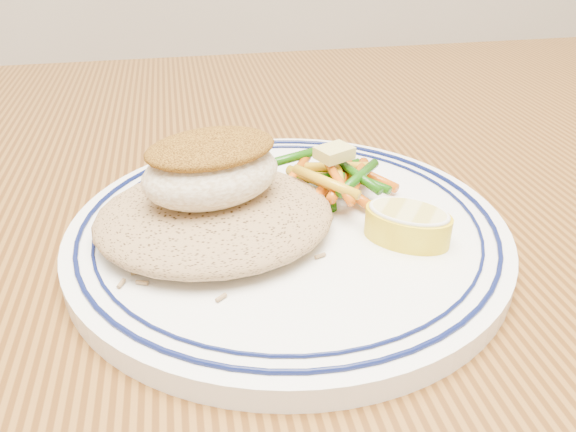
# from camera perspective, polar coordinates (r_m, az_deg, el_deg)

# --- Properties ---
(dining_table) EXTENTS (1.50, 0.90, 0.75)m
(dining_table) POSITION_cam_1_polar(r_m,az_deg,el_deg) (0.48, 3.34, -8.77)
(dining_table) COLOR #502D10
(dining_table) RESTS_ON ground
(plate) EXTENTS (0.29, 0.29, 0.02)m
(plate) POSITION_cam_1_polar(r_m,az_deg,el_deg) (0.37, 0.00, -1.40)
(plate) COLOR white
(plate) RESTS_ON dining_table
(rice_pilaf) EXTENTS (0.15, 0.13, 0.03)m
(rice_pilaf) POSITION_cam_1_polar(r_m,az_deg,el_deg) (0.36, -7.47, 0.44)
(rice_pilaf) COLOR olive
(rice_pilaf) RESTS_ON plate
(fish_fillet) EXTENTS (0.10, 0.08, 0.04)m
(fish_fillet) POSITION_cam_1_polar(r_m,az_deg,el_deg) (0.35, -7.81, 4.90)
(fish_fillet) COLOR beige
(fish_fillet) RESTS_ON rice_pilaf
(vegetable_pile) EXTENTS (0.11, 0.10, 0.03)m
(vegetable_pile) POSITION_cam_1_polar(r_m,az_deg,el_deg) (0.40, 4.55, 3.87)
(vegetable_pile) COLOR #164C09
(vegetable_pile) RESTS_ON plate
(butter_pat) EXTENTS (0.03, 0.03, 0.01)m
(butter_pat) POSITION_cam_1_polar(r_m,az_deg,el_deg) (0.39, 4.72, 6.43)
(butter_pat) COLOR #D7C869
(butter_pat) RESTS_ON vegetable_pile
(lemon_wedge) EXTENTS (0.07, 0.07, 0.02)m
(lemon_wedge) POSITION_cam_1_polar(r_m,az_deg,el_deg) (0.35, 12.06, -0.69)
(lemon_wedge) COLOR yellow
(lemon_wedge) RESTS_ON plate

